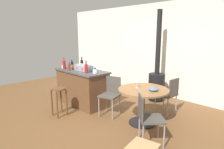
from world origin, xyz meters
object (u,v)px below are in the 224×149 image
object	(u,v)px
cup_0	(72,66)
cup_1	(94,70)
toolbox	(84,68)
bottle_0	(69,67)
bottle_1	(86,68)
folding_chair_far	(148,116)
wine_glass	(137,83)
bottle_2	(64,65)
cup_4	(95,72)
wood_stove	(157,80)
cup_3	(63,67)
folding_chair_near	(111,93)
dining_table	(143,97)
folding_chair_left	(169,93)
bottle_3	(82,64)
kitchen_island	(82,87)
wooden_stool	(59,96)
bottle_4	(72,64)
serving_bowl	(154,89)
cup_2	(72,68)

from	to	relation	value
cup_0	cup_1	size ratio (longest dim) A/B	0.88
toolbox	bottle_0	bearing A→B (deg)	-134.68
toolbox	bottle_1	xyz separation A→B (m)	(0.31, -0.16, 0.04)
folding_chair_far	wine_glass	size ratio (longest dim) A/B	5.90
toolbox	bottle_2	world-z (taller)	bottle_2
cup_0	cup_4	xyz separation A→B (m)	(0.97, -0.00, -0.01)
bottle_1	wood_stove	bearing A→B (deg)	64.75
cup_3	folding_chair_near	bearing A→B (deg)	8.50
dining_table	folding_chair_left	bearing A→B (deg)	81.15
cup_3	cup_4	world-z (taller)	cup_3
wood_stove	cup_4	size ratio (longest dim) A/B	19.50
bottle_3	cup_4	world-z (taller)	bottle_3
bottle_0	bottle_2	world-z (taller)	bottle_2
cup_4	wine_glass	world-z (taller)	cup_4
dining_table	kitchen_island	bearing A→B (deg)	-173.70
dining_table	bottle_0	xyz separation A→B (m)	(-1.99, -0.44, 0.43)
bottle_2	folding_chair_left	bearing A→B (deg)	27.70
cup_3	cup_0	bearing A→B (deg)	48.87
wood_stove	toolbox	world-z (taller)	wood_stove
bottle_0	cup_1	xyz separation A→B (m)	(0.60, 0.33, -0.03)
wooden_stool	folding_chair_near	distance (m)	1.17
cup_3	kitchen_island	bearing A→B (deg)	19.25
wine_glass	kitchen_island	bearing A→B (deg)	-173.82
bottle_1	cup_3	size ratio (longest dim) A/B	2.72
cup_1	cup_4	world-z (taller)	cup_1
folding_chair_left	wooden_stool	bearing A→B (deg)	-132.73
bottle_4	bottle_1	bearing A→B (deg)	-14.38
dining_table	cup_3	xyz separation A→B (m)	(-2.37, -0.40, 0.38)
cup_3	serving_bowl	distance (m)	2.63
wood_stove	bottle_2	distance (m)	2.52
wooden_stool	bottle_1	world-z (taller)	bottle_1
folding_chair_left	cup_4	bearing A→B (deg)	-143.23
bottle_0	bottle_4	xyz separation A→B (m)	(-0.42, 0.35, -0.01)
folding_chair_near	wine_glass	distance (m)	0.72
wooden_stool	cup_2	size ratio (longest dim) A/B	5.81
wooden_stool	bottle_4	xyz separation A→B (m)	(-0.84, 0.93, 0.52)
wooden_stool	bottle_3	distance (m)	1.24
folding_chair_near	bottle_3	bearing A→B (deg)	174.03
folding_chair_far	cup_4	world-z (taller)	cup_4
bottle_3	serving_bowl	bearing A→B (deg)	1.31
bottle_3	cup_1	world-z (taller)	bottle_3
bottle_4	cup_4	xyz separation A→B (m)	(1.15, -0.13, -0.03)
folding_chair_left	wine_glass	xyz separation A→B (m)	(-0.27, -0.83, 0.34)
bottle_2	serving_bowl	size ratio (longest dim) A/B	1.71
bottle_1	bottle_2	distance (m)	0.83
bottle_3	bottle_0	bearing A→B (deg)	-85.07
kitchen_island	dining_table	distance (m)	1.83
kitchen_island	cup_0	size ratio (longest dim) A/B	13.50
folding_chair_near	cup_0	xyz separation A→B (m)	(-1.45, -0.06, 0.44)
bottle_4	bottle_3	bearing A→B (deg)	9.44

